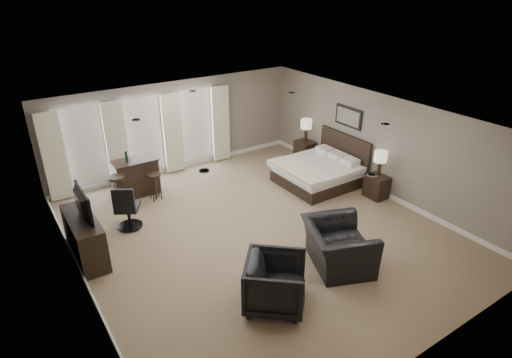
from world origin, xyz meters
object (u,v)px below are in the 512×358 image
bar_stool_left (119,192)px  lamp_far (306,131)px  nightstand_near (377,187)px  tv (80,215)px  bar_stool_right (155,187)px  desk_chair (127,206)px  bar_counter (136,177)px  armchair_far (275,281)px  dresser (85,238)px  nightstand_far (305,151)px  armchair_near (339,240)px  bed (314,164)px  lamp_near (380,164)px

bar_stool_left → lamp_far: bearing=-2.4°
nightstand_near → tv: tv is taller
bar_stool_right → desk_chair: desk_chair is taller
nightstand_near → bar_counter: 6.24m
nightstand_near → bar_stool_right: (-4.81, 3.05, 0.06)m
lamp_far → bar_stool_right: (-4.81, 0.15, -0.62)m
armchair_far → bar_stool_left: 5.08m
bar_stool_right → dresser: bearing=-142.8°
nightstand_near → desk_chair: bearing=160.1°
bar_stool_left → tv: bearing=-125.8°
nightstand_near → dresser: size_ratio=0.37×
nightstand_near → bar_stool_left: bar_stool_left is taller
nightstand_far → armchair_near: (-2.86, -4.47, 0.28)m
dresser → tv: tv is taller
bar_counter → lamp_far: bearing=-7.6°
bed → armchair_near: bearing=-123.1°
desk_chair → armchair_near: bearing=160.3°
tv → bar_counter: tv is taller
armchair_far → armchair_near: bearing=-40.8°
bed → lamp_near: size_ratio=2.91×
bed → bar_counter: bearing=153.2°
bar_stool_right → bar_stool_left: bearing=174.8°
bed → lamp_near: (0.89, -1.45, 0.31)m
lamp_far → armchair_far: size_ratio=0.68×
nightstand_near → armchair_near: 3.27m
bed → desk_chair: size_ratio=1.82×
armchair_far → bar_stool_right: size_ratio=1.44×
tv → lamp_near: bearing=-101.8°
nightstand_near → desk_chair: size_ratio=0.55×
nightstand_near → bar_stool_right: bar_stool_right is taller
lamp_far → dresser: (-6.92, -1.45, -0.52)m
bar_stool_right → desk_chair: bearing=-136.9°
desk_chair → dresser: bearing=62.2°
nightstand_far → armchair_far: size_ratio=0.61×
nightstand_far → bar_stool_left: bar_stool_left is taller
lamp_near → tv: 7.07m
nightstand_near → bar_stool_right: 5.70m
armchair_near → desk_chair: bearing=60.9°
tv → desk_chair: size_ratio=0.96×
dresser → tv: size_ratio=1.53×
bed → desk_chair: bed is taller
nightstand_near → tv: bearing=168.2°
bed → nightstand_far: (0.89, 1.45, -0.31)m
bar_counter → bar_stool_right: size_ratio=1.57×
tv → armchair_far: (2.37, -3.26, -0.48)m
lamp_near → bar_counter: lamp_near is taller
nightstand_far → dresser: 7.07m
lamp_near → tv: lamp_near is taller
armchair_near → armchair_far: 1.71m
desk_chair → nightstand_near: bearing=-168.5°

